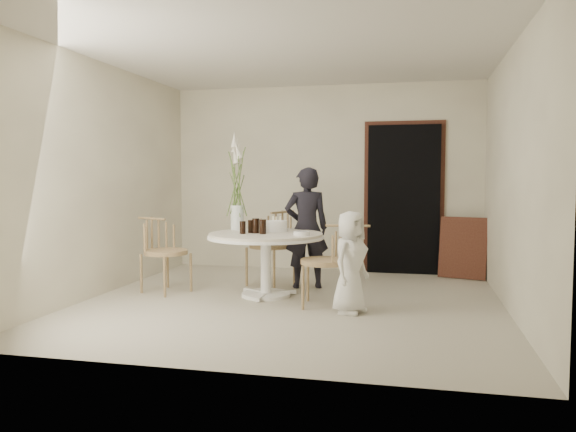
% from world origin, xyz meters
% --- Properties ---
extents(ground, '(4.50, 4.50, 0.00)m').
position_xyz_m(ground, '(0.00, 0.00, 0.00)').
color(ground, '#BDB5A1').
rests_on(ground, ground).
extents(room_shell, '(4.50, 4.50, 4.50)m').
position_xyz_m(room_shell, '(0.00, 0.00, 1.62)').
color(room_shell, silver).
rests_on(room_shell, ground).
extents(doorway, '(1.00, 0.10, 2.10)m').
position_xyz_m(doorway, '(1.15, 2.19, 1.05)').
color(doorway, black).
rests_on(doorway, ground).
extents(door_trim, '(1.12, 0.03, 2.22)m').
position_xyz_m(door_trim, '(1.15, 2.23, 1.11)').
color(door_trim, brown).
rests_on(door_trim, ground).
extents(table, '(1.33, 1.33, 0.73)m').
position_xyz_m(table, '(-0.35, 0.25, 0.62)').
color(table, white).
rests_on(table, ground).
extents(picture_frame, '(0.65, 0.35, 0.83)m').
position_xyz_m(picture_frame, '(1.95, 1.95, 0.41)').
color(picture_frame, brown).
rests_on(picture_frame, ground).
extents(chair_far, '(0.65, 0.67, 0.94)m').
position_xyz_m(chair_far, '(-0.41, 1.03, 0.61)').
color(chair_far, tan).
rests_on(chair_far, ground).
extents(chair_right, '(0.55, 0.51, 0.88)m').
position_xyz_m(chair_right, '(0.51, -0.08, 0.57)').
color(chair_right, tan).
rests_on(chair_right, ground).
extents(chair_left, '(0.64, 0.62, 0.89)m').
position_xyz_m(chair_left, '(-1.68, 0.25, 0.58)').
color(chair_left, tan).
rests_on(chair_left, ground).
extents(girl, '(0.63, 0.51, 1.49)m').
position_xyz_m(girl, '(0.01, 0.86, 0.74)').
color(girl, black).
rests_on(girl, ground).
extents(boy, '(0.50, 0.59, 1.03)m').
position_xyz_m(boy, '(0.68, -0.33, 0.52)').
color(boy, white).
rests_on(boy, ground).
extents(birthday_cake, '(0.26, 0.26, 0.18)m').
position_xyz_m(birthday_cake, '(-0.28, 0.46, 0.79)').
color(birthday_cake, white).
rests_on(birthday_cake, table).
extents(cola_tumbler_a, '(0.08, 0.08, 0.15)m').
position_xyz_m(cola_tumbler_a, '(-0.52, 0.24, 0.80)').
color(cola_tumbler_a, black).
rests_on(cola_tumbler_a, table).
extents(cola_tumbler_b, '(0.09, 0.09, 0.17)m').
position_xyz_m(cola_tumbler_b, '(-0.36, 0.15, 0.81)').
color(cola_tumbler_b, black).
rests_on(cola_tumbler_b, table).
extents(cola_tumbler_c, '(0.08, 0.08, 0.14)m').
position_xyz_m(cola_tumbler_c, '(-0.58, 0.12, 0.80)').
color(cola_tumbler_c, black).
rests_on(cola_tumbler_c, table).
extents(cola_tumbler_d, '(0.09, 0.09, 0.17)m').
position_xyz_m(cola_tumbler_d, '(-0.46, 0.21, 0.82)').
color(cola_tumbler_d, black).
rests_on(cola_tumbler_d, table).
extents(plate_stack, '(0.18, 0.18, 0.05)m').
position_xyz_m(plate_stack, '(0.10, 0.10, 0.75)').
color(plate_stack, white).
rests_on(plate_stack, table).
extents(flower_vase, '(0.16, 0.16, 1.18)m').
position_xyz_m(flower_vase, '(-0.80, 0.57, 1.26)').
color(flower_vase, silver).
rests_on(flower_vase, table).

